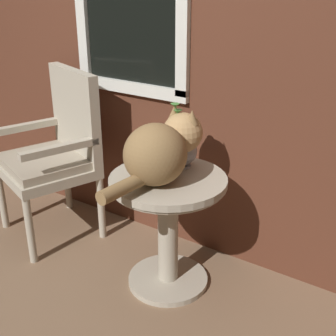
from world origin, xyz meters
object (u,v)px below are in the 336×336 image
Objects in this scene: cat at (161,150)px; wicker_chair at (57,149)px; pewter_vase_with_ivy at (183,148)px; wicker_side_table at (168,211)px.

wicker_chair is at bearing 171.37° from cat.
pewter_vase_with_ivy is (0.86, 0.07, 0.17)m from wicker_chair.
pewter_vase_with_ivy is at bearing 95.58° from wicker_side_table.
wicker_chair is 0.90m from cat.
pewter_vase_with_ivy is at bearing 4.47° from wicker_chair.
wicker_chair is 2.97× the size of pewter_vase_with_ivy.
wicker_side_table is 0.88m from wicker_chair.
pewter_vase_with_ivy is at bearing 91.93° from cat.
wicker_chair reaches higher than cat.
cat is at bearing -88.07° from pewter_vase_with_ivy.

